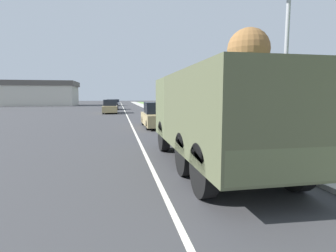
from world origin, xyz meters
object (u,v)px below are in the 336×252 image
(car_nearest_ahead, at_px, (157,116))
(lamp_post, at_px, (281,38))
(car_second_ahead, at_px, (110,107))
(pickup_truck, at_px, (278,118))
(military_truck, at_px, (214,113))
(car_third_ahead, at_px, (113,105))
(car_fourth_ahead, at_px, (115,103))

(car_nearest_ahead, xyz_separation_m, lamp_post, (2.86, -9.44, 3.29))
(car_second_ahead, distance_m, pickup_truck, 22.45)
(military_truck, xyz_separation_m, lamp_post, (2.68, 0.92, 2.43))
(pickup_truck, xyz_separation_m, lamp_post, (-3.39, -5.04, 3.14))
(car_second_ahead, bearing_deg, lamp_post, -75.70)
(car_nearest_ahead, relative_size, pickup_truck, 0.90)
(car_nearest_ahead, distance_m, car_third_ahead, 25.28)
(car_third_ahead, height_order, car_fourth_ahead, car_third_ahead)
(military_truck, height_order, pickup_truck, military_truck)
(car_fourth_ahead, distance_m, lamp_post, 51.16)
(car_fourth_ahead, bearing_deg, car_nearest_ahead, -85.64)
(military_truck, distance_m, car_third_ahead, 35.60)
(car_third_ahead, distance_m, car_fourth_ahead, 16.22)
(car_second_ahead, xyz_separation_m, car_fourth_ahead, (0.43, 25.48, -0.10))
(pickup_truck, bearing_deg, car_second_ahead, 115.95)
(car_nearest_ahead, height_order, car_fourth_ahead, car_nearest_ahead)
(car_third_ahead, height_order, pickup_truck, pickup_truck)
(pickup_truck, height_order, lamp_post, lamp_post)
(lamp_post, bearing_deg, car_nearest_ahead, 106.82)
(lamp_post, bearing_deg, car_second_ahead, 104.30)
(car_nearest_ahead, distance_m, pickup_truck, 7.65)
(car_fourth_ahead, distance_m, pickup_truck, 46.62)
(car_second_ahead, bearing_deg, car_fourth_ahead, 89.03)
(military_truck, bearing_deg, lamp_post, 18.95)
(car_second_ahead, height_order, car_fourth_ahead, car_second_ahead)
(car_second_ahead, bearing_deg, car_third_ahead, 89.30)
(car_nearest_ahead, relative_size, car_fourth_ahead, 1.03)
(car_fourth_ahead, bearing_deg, military_truck, -86.32)
(car_nearest_ahead, height_order, car_third_ahead, car_nearest_ahead)
(car_third_ahead, height_order, lamp_post, lamp_post)
(lamp_post, bearing_deg, military_truck, -161.05)
(military_truck, distance_m, lamp_post, 3.73)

